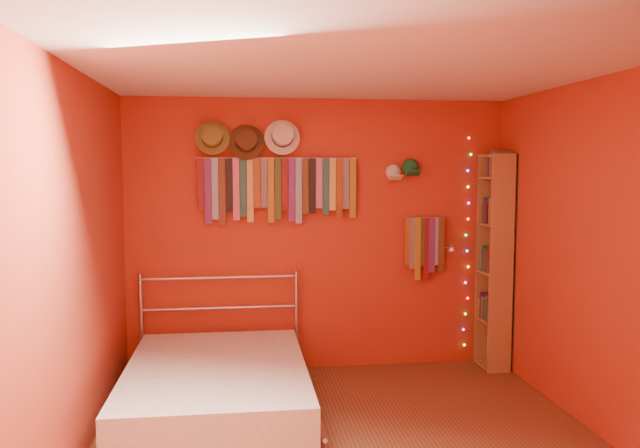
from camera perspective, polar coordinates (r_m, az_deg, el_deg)
name	(u,v)px	position (r m, az deg, el deg)	size (l,w,h in m)	color
back_wall	(319,235)	(5.77, -0.09, -1.03)	(3.50, 0.02, 2.50)	maroon
right_wall	(605,259)	(4.69, 24.60, -2.92)	(0.02, 3.50, 2.50)	maroon
left_wall	(72,270)	(4.12, -21.73, -3.90)	(0.02, 3.50, 2.50)	maroon
ceiling	(354,68)	(4.05, 3.14, 14.07)	(3.50, 3.50, 0.02)	white
tie_rack	(277,186)	(5.63, -3.94, 3.49)	(1.45, 0.03, 0.60)	silver
small_tie_rack	(425,244)	(5.92, 9.56, -1.80)	(0.40, 0.03, 0.59)	silver
fedora_olive	(212,137)	(5.60, -9.82, 7.86)	(0.31, 0.17, 0.30)	olive
fedora_brown	(246,141)	(5.59, -6.75, 7.54)	(0.32, 0.17, 0.32)	#4B321A
fedora_white	(282,136)	(5.61, -3.45, 8.03)	(0.32, 0.17, 0.32)	silver
cap_white	(393,172)	(5.81, 6.72, 4.71)	(0.16, 0.20, 0.16)	white
cap_green	(411,167)	(5.85, 8.28, 5.14)	(0.17, 0.21, 0.17)	#186D36
fairy_lights	(467,243)	(6.08, 13.30, -1.71)	(0.06, 0.02, 2.00)	#FF3333
reading_lamp	(451,249)	(5.82, 11.86, -2.30)	(0.07, 0.32, 0.09)	silver
bookshelf	(499,260)	(6.03, 16.04, -3.20)	(0.25, 0.34, 2.00)	olive
bed	(217,389)	(4.89, -9.42, -14.65)	(1.42, 1.95, 0.94)	silver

